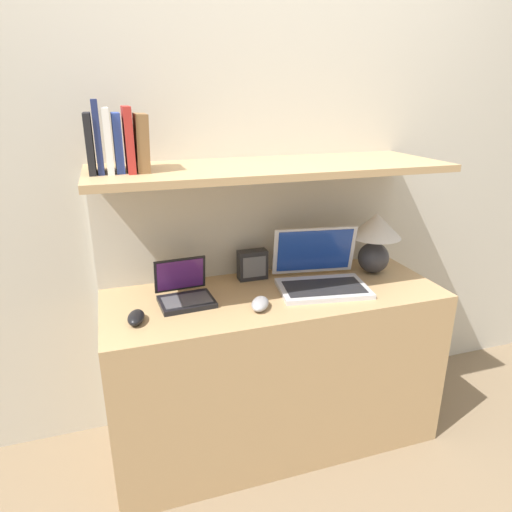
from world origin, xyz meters
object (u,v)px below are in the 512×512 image
Objects in this scene: router_box at (252,265)px; book_blue at (118,143)px; table_lamp at (375,236)px; laptop_large at (320,276)px; book_red at (128,139)px; book_brown at (141,143)px; computer_mouse at (260,304)px; book_white at (108,141)px; second_mouse at (136,317)px; laptop_small at (185,293)px; book_black at (90,143)px; book_navy at (98,137)px.

router_box is 0.78m from book_blue.
laptop_large is at bearing -165.93° from table_lamp.
book_red is 0.05m from book_brown.
computer_mouse is 1.00× the size of router_box.
table_lamp is 1.30× the size of book_white.
second_mouse is 0.60m from router_box.
book_blue is at bearing 89.58° from second_mouse.
router_box is at bearing 170.22° from table_lamp.
table_lamp is at bearing 0.98° from book_red.
router_box is (-0.25, 0.17, 0.02)m from laptop_large.
laptop_small is at bearing -6.92° from book_white.
book_black is at bearing 174.49° from laptop_small.
book_red reaches higher than router_box.
table_lamp is 0.34m from laptop_large.
table_lamp is 1.16m from book_red.
book_red reaches higher than laptop_small.
book_white is at bearing -0.00° from book_black.
laptop_small is 1.00× the size of book_red.
router_box is (0.33, 0.14, 0.03)m from laptop_small.
laptop_large is at bearing 7.01° from second_mouse.
router_box is 0.85m from book_navy.
table_lamp reaches higher than second_mouse.
laptop_small is at bearing -6.11° from book_navy.
book_brown reaches higher than table_lamp.
table_lamp is at bearing 14.07° from laptop_large.
book_blue is (0.07, 0.00, -0.02)m from book_navy.
book_brown is at bearing 175.19° from laptop_large.
book_navy is at bearing 180.00° from book_brown.
book_brown is at bearing 154.19° from computer_mouse.
book_navy is at bearing 160.63° from computer_mouse.
book_brown is at bearing 0.00° from book_black.
book_red reaches higher than computer_mouse.
book_navy is 0.03m from book_white.
second_mouse is 0.89× the size of router_box.
laptop_small is 1.11× the size of book_blue.
book_blue reaches higher than laptop_small.
computer_mouse is 0.78m from book_red.
laptop_small is 0.91× the size of book_navy.
book_brown reaches higher than second_mouse.
computer_mouse is 0.47m from second_mouse.
book_white reaches higher than book_black.
book_blue reaches higher than computer_mouse.
book_black is (-1.19, -0.02, 0.45)m from table_lamp.
book_white is (-0.03, 0.16, 0.62)m from second_mouse.
computer_mouse is at bearing -102.12° from router_box.
book_brown reaches higher than laptop_large.
book_navy is at bearing 176.01° from laptop_large.
book_white reaches higher than router_box.
book_blue is 0.08m from book_brown.
laptop_large is 3.09× the size of computer_mouse.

